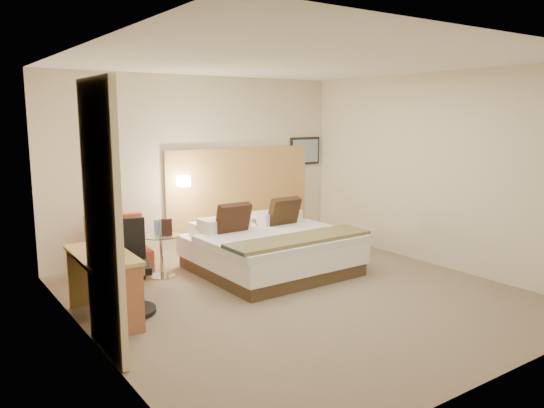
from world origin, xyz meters
TOP-DOWN VIEW (x-y plane):
  - floor at (0.00, 0.00)m, footprint 4.80×5.00m
  - ceiling at (0.00, 0.00)m, footprint 4.80×5.00m
  - wall_back at (0.00, 2.51)m, footprint 4.80×0.02m
  - wall_front at (0.00, -2.51)m, footprint 4.80×0.02m
  - wall_left at (-2.41, 0.00)m, footprint 0.02×5.00m
  - wall_right at (2.41, 0.00)m, footprint 0.02×5.00m
  - headboard_panel at (0.70, 2.47)m, footprint 2.60×0.04m
  - art_frame at (2.02, 2.48)m, footprint 0.62×0.03m
  - art_canvas at (2.02, 2.46)m, footprint 0.54×0.01m
  - lamp_arm at (-0.35, 2.42)m, footprint 0.02×0.12m
  - lamp_shade at (-0.35, 2.36)m, footprint 0.15×0.15m
  - curtain at (-2.36, -0.25)m, footprint 0.06×0.90m
  - bottle_a at (-1.09, 1.66)m, footprint 0.08×0.08m
  - bottle_b at (-1.02, 1.70)m, footprint 0.08×0.08m
  - menu_folder at (-0.99, 1.55)m, footprint 0.14×0.08m
  - bed at (0.28, 1.03)m, footprint 2.00×1.93m
  - lounge_chair at (-1.50, 1.99)m, footprint 0.82×0.73m
  - side_table at (-1.05, 1.62)m, footprint 0.63×0.63m
  - desk at (-2.11, 0.56)m, footprint 0.57×1.17m
  - desk_chair at (-1.85, 0.63)m, footprint 0.68×0.68m

SIDE VIEW (x-z plane):
  - floor at x=0.00m, z-range -0.02..0.00m
  - bed at x=0.28m, z-range -0.17..0.79m
  - side_table at x=-1.05m, z-range 0.03..0.60m
  - lounge_chair at x=-1.50m, z-range -0.08..0.71m
  - desk_chair at x=-1.85m, z-range -0.09..0.91m
  - desk at x=-2.11m, z-range 0.21..0.93m
  - bottle_a at x=-1.09m, z-range 0.56..0.77m
  - bottle_b at x=-1.02m, z-range 0.56..0.77m
  - menu_folder at x=-0.99m, z-range 0.56..0.79m
  - headboard_panel at x=0.70m, z-range 0.30..1.60m
  - lamp_arm at x=-0.35m, z-range 1.14..1.16m
  - lamp_shade at x=-0.35m, z-range 1.07..1.22m
  - curtain at x=-2.36m, z-range 0.01..2.43m
  - wall_back at x=0.00m, z-range 0.00..2.70m
  - wall_front at x=0.00m, z-range 0.00..2.70m
  - wall_left at x=-2.41m, z-range 0.00..2.70m
  - wall_right at x=2.41m, z-range 0.00..2.70m
  - art_frame at x=2.02m, z-range 1.27..1.73m
  - art_canvas at x=2.02m, z-range 1.30..1.70m
  - ceiling at x=0.00m, z-range 2.70..2.72m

